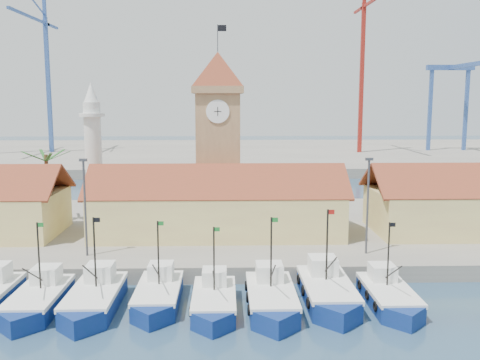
{
  "coord_description": "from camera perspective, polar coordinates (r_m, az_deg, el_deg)",
  "views": [
    {
      "loc": [
        0.86,
        -36.24,
        15.74
      ],
      "look_at": [
        2.33,
        18.0,
        7.62
      ],
      "focal_mm": 40.0,
      "sensor_mm": 36.0,
      "label": 1
    }
  ],
  "objects": [
    {
      "name": "ground",
      "position": [
        39.52,
        -2.76,
        -14.97
      ],
      "size": [
        400.0,
        400.0,
        0.0
      ],
      "primitive_type": "plane",
      "color": "#1B2E48",
      "rests_on": "ground"
    },
    {
      "name": "quay",
      "position": [
        62.08,
        -2.31,
        -5.46
      ],
      "size": [
        140.0,
        32.0,
        1.5
      ],
      "primitive_type": "cube",
      "color": "gray",
      "rests_on": "ground"
    },
    {
      "name": "terminal",
      "position": [
        146.98,
        -1.88,
        2.76
      ],
      "size": [
        240.0,
        80.0,
        2.0
      ],
      "primitive_type": "cube",
      "color": "gray",
      "rests_on": "ground"
    },
    {
      "name": "boat_2",
      "position": [
        43.9,
        -20.8,
        -12.06
      ],
      "size": [
        3.39,
        9.29,
        7.03
      ],
      "color": "navy",
      "rests_on": "ground"
    },
    {
      "name": "boat_3",
      "position": [
        42.73,
        -15.34,
        -12.31
      ],
      "size": [
        3.57,
        9.78,
        7.4
      ],
      "color": "navy",
      "rests_on": "ground"
    },
    {
      "name": "boat_4",
      "position": [
        42.64,
        -8.75,
        -12.22
      ],
      "size": [
        3.32,
        9.1,
        6.89
      ],
      "color": "navy",
      "rests_on": "ground"
    },
    {
      "name": "boat_5",
      "position": [
        41.09,
        -2.79,
        -12.98
      ],
      "size": [
        3.24,
        8.86,
        6.71
      ],
      "color": "navy",
      "rests_on": "ground"
    },
    {
      "name": "boat_6",
      "position": [
        41.37,
        3.4,
        -12.72
      ],
      "size": [
        3.57,
        9.78,
        7.4
      ],
      "color": "navy",
      "rests_on": "ground"
    },
    {
      "name": "boat_7",
      "position": [
        43.08,
        9.38,
        -11.9
      ],
      "size": [
        3.73,
        10.23,
        7.74
      ],
      "color": "navy",
      "rests_on": "ground"
    },
    {
      "name": "boat_8",
      "position": [
        43.5,
        15.7,
        -12.03
      ],
      "size": [
        3.3,
        9.03,
        6.83
      ],
      "color": "navy",
      "rests_on": "ground"
    },
    {
      "name": "hall_center",
      "position": [
        57.46,
        -2.38,
        -3.29
      ],
      "size": [
        27.04,
        10.13,
        7.61
      ],
      "color": "#E4D67D",
      "rests_on": "quay"
    },
    {
      "name": "clock_tower",
      "position": [
        62.35,
        -2.34,
        5.03
      ],
      "size": [
        5.8,
        5.8,
        22.7
      ],
      "color": "tan",
      "rests_on": "quay"
    },
    {
      "name": "minaret",
      "position": [
        66.44,
        -15.37,
        3.02
      ],
      "size": [
        3.0,
        3.0,
        16.3
      ],
      "color": "silver",
      "rests_on": "quay"
    },
    {
      "name": "palm_tree",
      "position": [
        66.32,
        -19.86,
        -0.22
      ],
      "size": [
        5.6,
        5.03,
        8.39
      ],
      "color": "brown",
      "rests_on": "quay"
    },
    {
      "name": "lamp_posts",
      "position": [
        49.12,
        -1.94,
        -2.36
      ],
      "size": [
        80.7,
        0.25,
        9.03
      ],
      "color": "#3F3F44",
      "rests_on": "quay"
    },
    {
      "name": "crane_blue_near",
      "position": [
        150.34,
        -20.06,
        11.6
      ],
      "size": [
        1.0,
        34.11,
        41.49
      ],
      "color": "#325399",
      "rests_on": "terminal"
    },
    {
      "name": "crane_red_right",
      "position": [
        145.01,
        13.04,
        12.82
      ],
      "size": [
        1.0,
        31.41,
        45.54
      ],
      "color": "maroon",
      "rests_on": "terminal"
    },
    {
      "name": "gantry",
      "position": [
        155.48,
        21.92,
        9.5
      ],
      "size": [
        13.0,
        22.0,
        23.2
      ],
      "color": "#325399",
      "rests_on": "terminal"
    }
  ]
}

